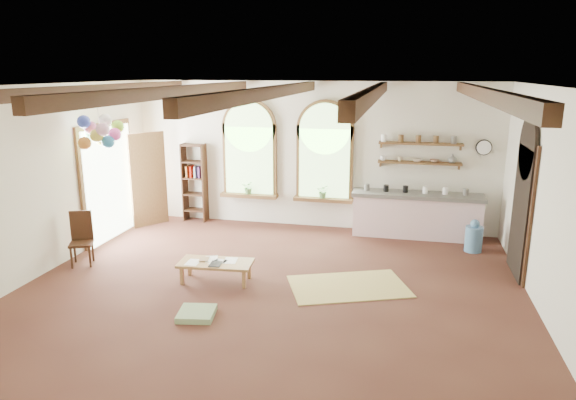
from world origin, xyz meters
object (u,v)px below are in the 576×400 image
(kitchen_counter, at_px, (416,215))
(side_chair, at_px, (82,250))
(balloon_cluster, at_px, (100,132))
(coffee_table, at_px, (216,264))

(kitchen_counter, relative_size, side_chair, 2.77)
(kitchen_counter, bearing_deg, balloon_cluster, -157.23)
(kitchen_counter, distance_m, coffee_table, 4.57)
(kitchen_counter, height_order, coffee_table, kitchen_counter)
(coffee_table, bearing_deg, balloon_cluster, 162.02)
(coffee_table, bearing_deg, side_chair, 175.50)
(balloon_cluster, bearing_deg, kitchen_counter, 22.77)
(kitchen_counter, height_order, side_chair, side_chair)
(kitchen_counter, distance_m, side_chair, 6.61)
(coffee_table, height_order, balloon_cluster, balloon_cluster)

